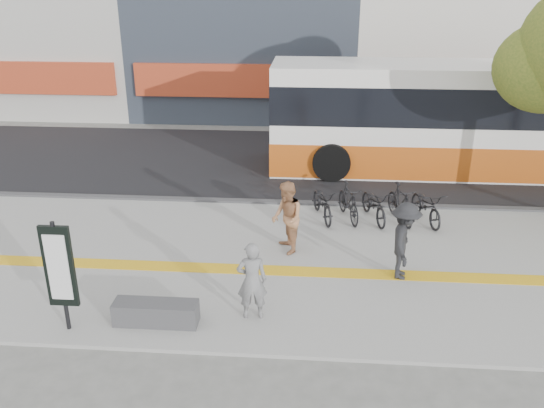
# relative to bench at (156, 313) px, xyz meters

# --- Properties ---
(ground) EXTENTS (120.00, 120.00, 0.00)m
(ground) POSITION_rel_bench_xyz_m (2.60, 1.20, -0.30)
(ground) COLOR #63635E
(ground) RESTS_ON ground
(sidewalk) EXTENTS (40.00, 7.00, 0.08)m
(sidewalk) POSITION_rel_bench_xyz_m (2.60, 2.70, -0.27)
(sidewalk) COLOR gray
(sidewalk) RESTS_ON ground
(tactile_strip) EXTENTS (40.00, 0.45, 0.01)m
(tactile_strip) POSITION_rel_bench_xyz_m (2.60, 2.20, -0.22)
(tactile_strip) COLOR yellow
(tactile_strip) RESTS_ON sidewalk
(street) EXTENTS (40.00, 8.00, 0.06)m
(street) POSITION_rel_bench_xyz_m (2.60, 10.20, -0.28)
(street) COLOR black
(street) RESTS_ON ground
(curb) EXTENTS (40.00, 0.25, 0.14)m
(curb) POSITION_rel_bench_xyz_m (2.60, 6.20, -0.23)
(curb) COLOR #3E3F41
(curb) RESTS_ON ground
(bench) EXTENTS (1.60, 0.45, 0.45)m
(bench) POSITION_rel_bench_xyz_m (0.00, 0.00, 0.00)
(bench) COLOR #3E3F41
(bench) RESTS_ON sidewalk
(signboard) EXTENTS (0.55, 0.10, 2.20)m
(signboard) POSITION_rel_bench_xyz_m (-1.60, -0.31, 1.06)
(signboard) COLOR black
(signboard) RESTS_ON sidewalk
(bus) EXTENTS (13.27, 3.15, 3.53)m
(bus) POSITION_rel_bench_xyz_m (8.11, 9.70, 1.42)
(bus) COLOR white
(bus) RESTS_ON street
(bicycle_row) EXTENTS (3.78, 1.82, 1.00)m
(bicycle_row) POSITION_rel_bench_xyz_m (4.56, 5.20, 0.25)
(bicycle_row) COLOR black
(bicycle_row) RESTS_ON sidewalk
(seated_woman) EXTENTS (0.63, 0.46, 1.59)m
(seated_woman) POSITION_rel_bench_xyz_m (1.80, 0.36, 0.57)
(seated_woman) COLOR black
(seated_woman) RESTS_ON sidewalk
(pedestrian_tan) EXTENTS (0.90, 1.02, 1.75)m
(pedestrian_tan) POSITION_rel_bench_xyz_m (2.31, 3.17, 0.65)
(pedestrian_tan) COLOR #B07951
(pedestrian_tan) RESTS_ON sidewalk
(pedestrian_dark) EXTENTS (0.82, 1.21, 1.74)m
(pedestrian_dark) POSITION_rel_bench_xyz_m (4.89, 2.14, 0.64)
(pedestrian_dark) COLOR black
(pedestrian_dark) RESTS_ON sidewalk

